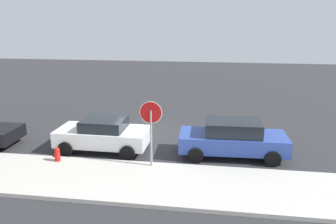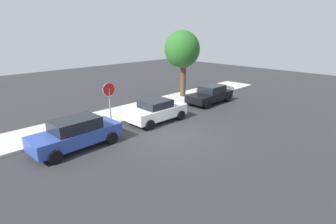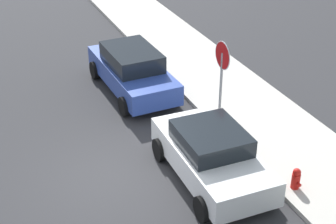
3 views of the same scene
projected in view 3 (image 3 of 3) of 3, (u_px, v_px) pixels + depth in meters
The scene contains 6 objects.
ground_plane at pixel (116, 178), 13.55m from camera, with size 60.00×60.00×0.00m, color #2D2D30.
sidewalk_curb at pixel (279, 135), 15.26m from camera, with size 32.00×3.08×0.14m, color beige.
stop_sign at pixel (222, 68), 15.10m from camera, with size 0.86×0.08×2.70m.
parked_car_white at pixel (211, 155), 13.16m from camera, with size 3.99×2.06×1.46m.
parked_car_blue at pixel (132, 70), 17.56m from camera, with size 4.48×2.08×1.56m.
fire_hydrant at pixel (296, 180), 12.86m from camera, with size 0.30×0.22×0.72m.
Camera 3 is at (10.59, -3.05, 8.19)m, focal length 55.00 mm.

